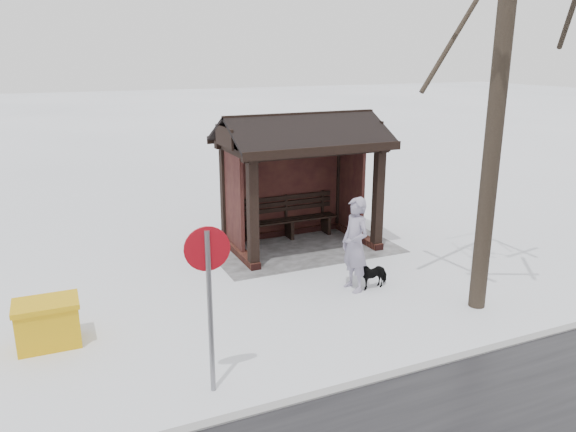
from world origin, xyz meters
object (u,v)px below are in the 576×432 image
object	(u,v)px
dog	(371,274)
road_sign	(208,275)
pedestrian	(355,245)
grit_bin	(48,323)
bus_shelter	(298,153)

from	to	relation	value
dog	road_sign	world-z (taller)	road_sign
pedestrian	dog	bearing A→B (deg)	79.90
dog	grit_bin	xyz separation A→B (m)	(5.73, -0.10, 0.10)
bus_shelter	grit_bin	size ratio (longest dim) A/B	3.73
pedestrian	grit_bin	size ratio (longest dim) A/B	1.87
grit_bin	bus_shelter	bearing A→B (deg)	-152.09
pedestrian	dog	distance (m)	0.73
bus_shelter	pedestrian	bearing A→B (deg)	87.31
bus_shelter	pedestrian	world-z (taller)	bus_shelter
pedestrian	dog	xyz separation A→B (m)	(-0.36, 0.03, -0.63)
pedestrian	dog	world-z (taller)	pedestrian
bus_shelter	dog	world-z (taller)	bus_shelter
dog	road_sign	bearing A→B (deg)	-67.03
bus_shelter	road_sign	size ratio (longest dim) A/B	1.57
bus_shelter	dog	distance (m)	3.44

